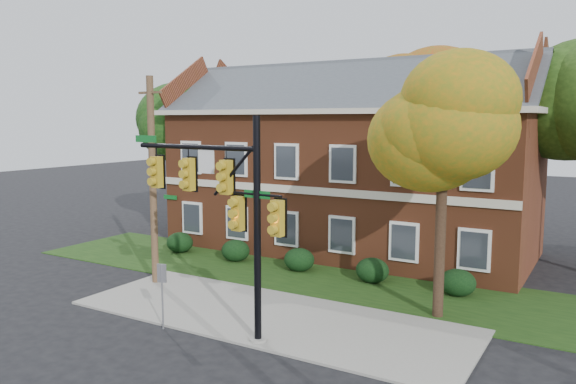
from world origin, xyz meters
The scene contains 15 objects.
ground centered at (0.00, 0.00, 0.00)m, with size 120.00×120.00×0.00m, color black.
sidewalk centered at (0.00, 1.00, 0.04)m, with size 14.00×5.00×0.08m, color gray.
grass_strip centered at (0.00, 6.00, 0.02)m, with size 30.00×6.00×0.04m, color #193811.
apartment_building centered at (-2.00, 11.95, 4.99)m, with size 18.80×8.80×9.74m.
hedge_far_left centered at (-9.00, 6.70, 0.53)m, with size 1.40×1.26×1.05m, color black.
hedge_left centered at (-5.50, 6.70, 0.53)m, with size 1.40×1.26×1.05m, color black.
hedge_center centered at (-2.00, 6.70, 0.53)m, with size 1.40×1.26×1.05m, color black.
hedge_right centered at (1.50, 6.70, 0.53)m, with size 1.40×1.26×1.05m, color black.
hedge_far_right centered at (5.00, 6.70, 0.53)m, with size 1.40×1.26×1.05m, color black.
tree_near_right centered at (5.22, 3.87, 6.67)m, with size 4.50×4.25×8.58m.
tree_left_rear centered at (-11.73, 10.84, 6.68)m, with size 5.40×5.10×8.88m.
tree_far_rear centered at (-0.66, 19.79, 8.84)m, with size 6.84×6.46×11.52m.
traffic_signal centered at (-0.29, -0.97, 4.26)m, with size 6.15×0.71×6.86m.
utility_pole centered at (-6.17, 2.00, 4.30)m, with size 1.32×0.31×8.48m.
sign_post centered at (-2.34, -1.66, 1.47)m, with size 0.31×0.13×2.16m.
Camera 1 is at (10.03, -14.64, 6.72)m, focal length 35.00 mm.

